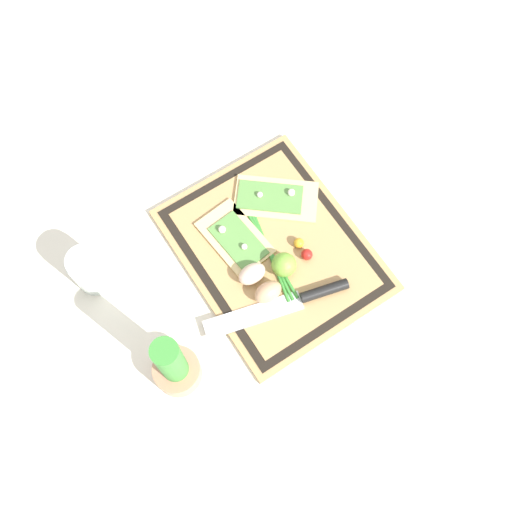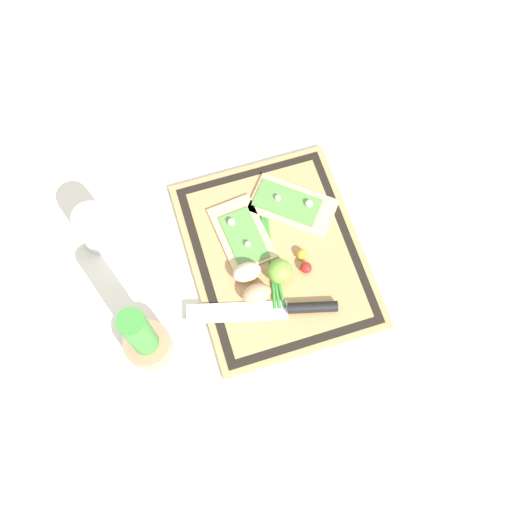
# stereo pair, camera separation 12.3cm
# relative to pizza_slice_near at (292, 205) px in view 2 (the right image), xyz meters

# --- Properties ---
(ground_plane) EXTENTS (6.00, 6.00, 0.00)m
(ground_plane) POSITION_rel_pizza_slice_near_xyz_m (-0.09, 0.07, -0.02)
(ground_plane) COLOR silver
(cutting_board) EXTENTS (0.44, 0.36, 0.02)m
(cutting_board) POSITION_rel_pizza_slice_near_xyz_m (-0.09, 0.07, -0.01)
(cutting_board) COLOR tan
(cutting_board) RESTS_ON ground_plane
(pizza_slice_near) EXTENTS (0.19, 0.20, 0.02)m
(pizza_slice_near) POSITION_rel_pizza_slice_near_xyz_m (0.00, 0.00, 0.00)
(pizza_slice_near) COLOR #DBBC7F
(pizza_slice_near) RESTS_ON cutting_board
(pizza_slice_far) EXTENTS (0.17, 0.11, 0.02)m
(pizza_slice_far) POSITION_rel_pizza_slice_near_xyz_m (-0.03, 0.12, 0.00)
(pizza_slice_far) COLOR #DBBC7F
(pizza_slice_far) RESTS_ON cutting_board
(knife) EXTENTS (0.11, 0.30, 0.02)m
(knife) POSITION_rel_pizza_slice_near_xyz_m (-0.22, 0.08, 0.00)
(knife) COLOR silver
(knife) RESTS_ON cutting_board
(egg_brown) EXTENTS (0.04, 0.06, 0.04)m
(egg_brown) POSITION_rel_pizza_slice_near_xyz_m (-0.17, 0.13, 0.01)
(egg_brown) COLOR tan
(egg_brown) RESTS_ON cutting_board
(egg_pink) EXTENTS (0.04, 0.06, 0.04)m
(egg_pink) POSITION_rel_pizza_slice_near_xyz_m (-0.12, 0.14, 0.01)
(egg_pink) COLOR beige
(egg_pink) RESTS_ON cutting_board
(lime) EXTENTS (0.05, 0.05, 0.05)m
(lime) POSITION_rel_pizza_slice_near_xyz_m (-0.14, 0.07, 0.02)
(lime) COLOR #70A838
(lime) RESTS_ON cutting_board
(cherry_tomato_red) EXTENTS (0.02, 0.02, 0.02)m
(cherry_tomato_red) POSITION_rel_pizza_slice_near_xyz_m (-0.15, 0.02, 0.01)
(cherry_tomato_red) COLOR red
(cherry_tomato_red) RESTS_ON cutting_board
(cherry_tomato_yellow) EXTENTS (0.02, 0.02, 0.02)m
(cherry_tomato_yellow) POSITION_rel_pizza_slice_near_xyz_m (-0.12, 0.02, 0.01)
(cherry_tomato_yellow) COLOR gold
(cherry_tomato_yellow) RESTS_ON cutting_board
(scallion_bunch) EXTENTS (0.27, 0.07, 0.01)m
(scallion_bunch) POSITION_rel_pizza_slice_near_xyz_m (-0.08, 0.08, -0.00)
(scallion_bunch) COLOR #388433
(scallion_bunch) RESTS_ON cutting_board
(herb_pot) EXTENTS (0.09, 0.09, 0.21)m
(herb_pot) POSITION_rel_pizza_slice_near_xyz_m (-0.21, 0.37, 0.05)
(herb_pot) COLOR #AD7A5B
(herb_pot) RESTS_ON ground_plane
(sauce_jar) EXTENTS (0.07, 0.07, 0.11)m
(sauce_jar) POSITION_rel_pizza_slice_near_xyz_m (0.05, 0.41, 0.03)
(sauce_jar) COLOR silver
(sauce_jar) RESTS_ON ground_plane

